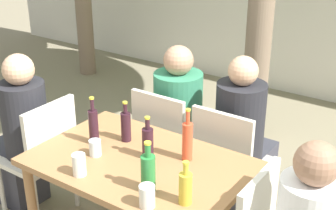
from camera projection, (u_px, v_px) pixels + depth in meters
The scene contains 16 objects.
dining_table_front at pixel (140, 174), 2.80m from camera, with size 1.28×0.84×0.75m.
patio_chair_0 at pixel (43, 152), 3.30m from camera, with size 0.44×0.44×0.92m.
patio_chair_2 at pixel (167, 140), 3.48m from camera, with size 0.44×0.44×0.92m.
patio_chair_3 at pixel (228, 159), 3.21m from camera, with size 0.44×0.44×0.92m.
person_seated_0 at pixel (20, 140), 3.42m from camera, with size 0.56×0.32×1.22m.
person_seated_2 at pixel (184, 125), 3.64m from camera, with size 0.37×0.58×1.21m.
person_seated_3 at pixel (243, 143), 3.37m from camera, with size 0.34×0.57×1.23m.
wine_bottle_0 at pixel (94, 126), 2.91m from camera, with size 0.06×0.06×0.31m.
soda_bottle_1 at pixel (187, 140), 2.72m from camera, with size 0.06×0.06×0.33m.
wine_bottle_2 at pixel (148, 142), 2.75m from camera, with size 0.07×0.07×0.27m.
wine_bottle_3 at pixel (126, 126), 2.95m from camera, with size 0.06×0.06×0.27m.
oil_cruet_4 at pixel (185, 187), 2.34m from camera, with size 0.07×0.07×0.24m.
green_bottle_5 at pixel (148, 172), 2.43m from camera, with size 0.08×0.08×0.29m.
drinking_glass_0 at pixel (95, 148), 2.80m from camera, with size 0.07×0.07×0.10m.
drinking_glass_1 at pixel (79, 165), 2.59m from camera, with size 0.08×0.08×0.13m.
drinking_glass_2 at pixel (147, 196), 2.33m from camera, with size 0.08×0.08×0.12m.
Camera 1 is at (1.50, -1.87, 2.16)m, focal length 50.00 mm.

